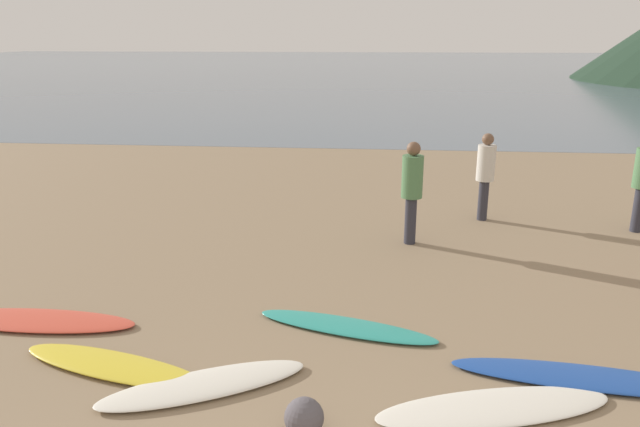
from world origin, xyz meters
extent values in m
cube|color=#8C7559|center=(0.00, 10.00, -0.10)|extent=(120.00, 120.00, 0.20)
cube|color=slate|center=(0.00, 65.70, 0.00)|extent=(140.00, 100.00, 0.01)
ellipsoid|color=#D84C38|center=(-3.55, 4.19, 0.04)|extent=(2.41, 0.61, 0.07)
ellipsoid|color=yellow|center=(-2.22, 3.31, 0.04)|extent=(2.21, 1.04, 0.08)
ellipsoid|color=silver|center=(-1.21, 3.06, 0.04)|extent=(2.03, 1.39, 0.08)
ellipsoid|color=teal|center=(0.08, 4.39, 0.03)|extent=(2.18, 1.00, 0.07)
ellipsoid|color=silver|center=(1.48, 2.95, 0.03)|extent=(2.29, 1.13, 0.06)
ellipsoid|color=#1E479E|center=(2.48, 3.53, 0.03)|extent=(2.64, 0.82, 0.07)
cylinder|color=#2D2D38|center=(0.94, 7.45, 0.38)|extent=(0.18, 0.18, 0.77)
cylinder|color=#4C7A4C|center=(0.94, 7.45, 1.10)|extent=(0.33, 0.33, 0.67)
sphere|color=brown|center=(0.94, 7.45, 1.55)|extent=(0.22, 0.22, 0.22)
cylinder|color=#2D2D38|center=(2.32, 8.87, 0.37)|extent=(0.18, 0.18, 0.74)
cylinder|color=beige|center=(2.32, 8.87, 1.06)|extent=(0.32, 0.32, 0.64)
sphere|color=brown|center=(2.32, 8.87, 1.48)|extent=(0.21, 0.21, 0.21)
cylinder|color=#2D2D38|center=(4.84, 8.42, 0.39)|extent=(0.18, 0.18, 0.77)
sphere|color=#514C51|center=(-0.18, 2.46, 0.17)|extent=(0.34, 0.34, 0.34)
camera|label=1|loc=(0.36, -1.84, 3.25)|focal=33.73mm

